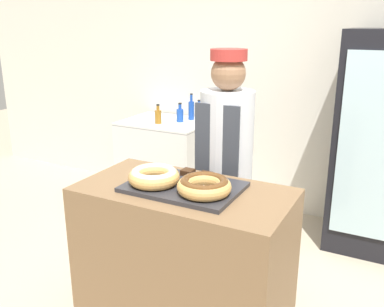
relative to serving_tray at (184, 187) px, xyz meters
The scene contains 14 objects.
wall_back 2.16m from the serving_tray, 90.00° to the left, with size 8.00×0.06×2.70m.
display_counter 0.50m from the serving_tray, ahead, with size 1.21×0.63×0.98m.
serving_tray is the anchor object (origin of this frame).
donut_light_glaze 0.18m from the serving_tray, 158.86° to the right, with size 0.29×0.29×0.09m.
donut_chocolate_glaze 0.18m from the serving_tray, 21.14° to the right, with size 0.29×0.29×0.09m.
brownie_back_left 0.17m from the serving_tray, 110.19° to the left, with size 0.07×0.07×0.03m.
brownie_back_right 0.17m from the serving_tray, 69.81° to the left, with size 0.07×0.07×0.03m.
baker_person 0.59m from the serving_tray, 89.46° to the left, with size 0.36×0.36×1.71m.
beverage_fridge 1.93m from the serving_tray, 63.72° to the left, with size 0.63×0.61×1.82m.
chest_freezer 2.16m from the serving_tray, 123.90° to the left, with size 0.86×0.67×0.89m.
bottle_blue 2.15m from the serving_tray, 116.62° to the left, with size 0.06×0.06×0.27m.
bottle_blue_b 2.04m from the serving_tray, 114.34° to the left, with size 0.06×0.06×0.23m.
bottle_blue_b_b 2.05m from the serving_tray, 119.79° to the left, with size 0.07×0.07×0.19m.
bottle_amber 1.99m from the serving_tray, 126.12° to the left, with size 0.07×0.07×0.19m.
Camera 1 is at (1.07, -1.95, 1.87)m, focal length 40.00 mm.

